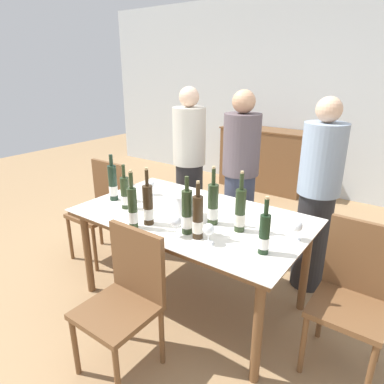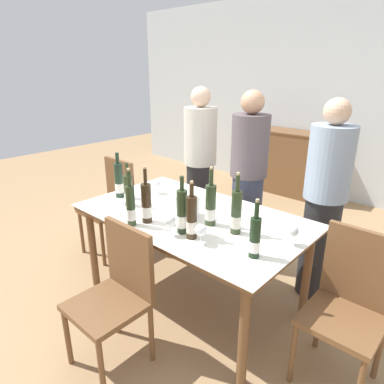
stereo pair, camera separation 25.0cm
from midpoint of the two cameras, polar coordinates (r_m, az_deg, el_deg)
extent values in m
plane|color=#A37F56|center=(2.95, 2.54, -17.39)|extent=(12.00, 12.00, 0.00)
cube|color=silver|center=(5.23, 26.32, 13.72)|extent=(8.00, 0.10, 2.80)
cube|color=brown|center=(5.37, 16.38, 4.79)|extent=(1.30, 0.44, 0.91)
cube|color=brown|center=(5.28, 16.87, 9.67)|extent=(1.34, 0.46, 0.02)
cylinder|color=brown|center=(3.01, -13.93, -9.11)|extent=(0.06, 0.06, 0.71)
cylinder|color=brown|center=(2.14, 12.19, -22.71)|extent=(0.06, 0.06, 0.71)
cylinder|color=brown|center=(3.47, -2.76, -4.43)|extent=(0.06, 0.06, 0.71)
cylinder|color=brown|center=(2.75, 21.12, -12.97)|extent=(0.06, 0.06, 0.71)
cube|color=brown|center=(2.57, 2.78, -4.32)|extent=(1.68, 0.98, 0.04)
cube|color=white|center=(2.56, 2.79, -3.90)|extent=(1.71, 1.01, 0.01)
cylinder|color=white|center=(2.49, 2.03, -2.34)|extent=(0.19, 0.19, 0.18)
cylinder|color=white|center=(2.46, 2.06, -0.52)|extent=(0.20, 0.20, 0.01)
cylinder|color=#28381E|center=(2.36, 6.15, -2.28)|extent=(0.07, 0.07, 0.29)
cylinder|color=white|center=(2.39, 6.10, -3.69)|extent=(0.08, 0.08, 0.08)
cylinder|color=#28381E|center=(2.29, 6.34, 2.38)|extent=(0.03, 0.03, 0.11)
cylinder|color=tan|center=(2.27, 6.40, 3.95)|extent=(0.02, 0.02, 0.02)
cylinder|color=#332314|center=(2.17, 3.24, -4.36)|extent=(0.07, 0.07, 0.28)
cylinder|color=silver|center=(2.19, 3.21, -5.84)|extent=(0.07, 0.07, 0.08)
cylinder|color=#332314|center=(2.10, 3.34, 0.25)|extent=(0.03, 0.03, 0.09)
cylinder|color=tan|center=(2.08, 3.37, 1.58)|extent=(0.02, 0.02, 0.02)
cylinder|color=#28381E|center=(2.36, -7.23, -2.37)|extent=(0.06, 0.06, 0.28)
cylinder|color=white|center=(2.39, -7.16, -3.77)|extent=(0.06, 0.06, 0.08)
cylinder|color=#28381E|center=(2.29, -7.44, 2.19)|extent=(0.03, 0.03, 0.11)
cylinder|color=tan|center=(2.28, -7.51, 3.70)|extent=(0.02, 0.02, 0.02)
cylinder|color=#1E3323|center=(2.90, -9.70, 1.88)|extent=(0.07, 0.07, 0.29)
cylinder|color=white|center=(2.92, -9.63, 0.67)|extent=(0.07, 0.07, 0.08)
cylinder|color=#1E3323|center=(2.85, -9.92, 5.55)|extent=(0.03, 0.03, 0.09)
cylinder|color=#28381E|center=(2.26, 10.54, -3.46)|extent=(0.07, 0.07, 0.29)
cylinder|color=silver|center=(2.29, 10.44, -4.94)|extent=(0.07, 0.07, 0.08)
cylinder|color=#28381E|center=(2.19, 10.87, 1.38)|extent=(0.03, 0.03, 0.11)
cylinder|color=tan|center=(2.17, 10.98, 2.96)|extent=(0.02, 0.02, 0.02)
cylinder|color=#28381E|center=(2.23, 1.54, -3.40)|extent=(0.07, 0.07, 0.30)
cylinder|color=white|center=(2.26, 1.53, -4.93)|extent=(0.07, 0.07, 0.08)
cylinder|color=#28381E|center=(2.16, 1.59, 1.39)|extent=(0.03, 0.03, 0.10)
cylinder|color=black|center=(2.02, 13.98, -7.50)|extent=(0.06, 0.06, 0.24)
cylinder|color=white|center=(2.05, 13.85, -8.83)|extent=(0.06, 0.06, 0.07)
cylinder|color=black|center=(1.95, 14.39, -3.03)|extent=(0.03, 0.03, 0.10)
cylinder|color=tan|center=(1.93, 14.54, -1.46)|extent=(0.02, 0.02, 0.02)
cylinder|color=#28381E|center=(2.71, -7.98, 0.18)|extent=(0.07, 0.07, 0.25)
cylinder|color=white|center=(2.73, -7.93, -0.90)|extent=(0.07, 0.07, 0.07)
cylinder|color=#28381E|center=(2.66, -8.16, 3.74)|extent=(0.02, 0.02, 0.10)
cylinder|color=#332314|center=(2.40, -4.67, -1.96)|extent=(0.07, 0.07, 0.28)
cylinder|color=white|center=(2.42, -4.63, -3.32)|extent=(0.07, 0.07, 0.08)
cylinder|color=#332314|center=(2.33, -4.80, 2.54)|extent=(0.02, 0.02, 0.11)
cylinder|color=tan|center=(2.31, -4.85, 4.05)|extent=(0.02, 0.02, 0.02)
cylinder|color=white|center=(2.16, 4.79, -8.67)|extent=(0.08, 0.08, 0.00)
cylinder|color=white|center=(2.14, 4.82, -7.83)|extent=(0.01, 0.01, 0.07)
sphere|color=white|center=(2.11, 4.87, -6.39)|extent=(0.08, 0.08, 0.08)
cylinder|color=white|center=(2.25, -0.41, -7.27)|extent=(0.07, 0.07, 0.00)
cylinder|color=white|center=(2.23, -0.42, -6.37)|extent=(0.01, 0.01, 0.07)
sphere|color=white|center=(2.21, -0.42, -4.93)|extent=(0.07, 0.07, 0.07)
cylinder|color=white|center=(2.99, -3.50, -0.21)|extent=(0.07, 0.07, 0.00)
cylinder|color=white|center=(2.98, -3.52, 0.40)|extent=(0.01, 0.01, 0.06)
sphere|color=white|center=(2.96, -3.54, 1.44)|extent=(0.07, 0.07, 0.07)
cylinder|color=white|center=(2.27, 19.26, -8.32)|extent=(0.07, 0.07, 0.00)
cylinder|color=white|center=(2.25, 19.35, -7.56)|extent=(0.01, 0.01, 0.06)
sphere|color=white|center=(2.23, 19.52, -6.22)|extent=(0.08, 0.08, 0.08)
cylinder|color=brown|center=(2.33, 19.74, -24.08)|extent=(0.03, 0.03, 0.42)
cylinder|color=brown|center=(2.60, 23.14, -19.22)|extent=(0.03, 0.03, 0.42)
cylinder|color=brown|center=(2.56, 31.46, -21.61)|extent=(0.03, 0.03, 0.42)
cube|color=brown|center=(2.29, 26.83, -18.61)|extent=(0.42, 0.42, 0.04)
cube|color=brown|center=(2.32, 29.19, -11.01)|extent=(0.42, 0.04, 0.48)
cylinder|color=brown|center=(3.61, -16.05, -6.58)|extent=(0.03, 0.03, 0.45)
cylinder|color=brown|center=(3.33, -12.57, -8.61)|extent=(0.03, 0.03, 0.45)
cylinder|color=brown|center=(3.79, -11.36, -4.84)|extent=(0.03, 0.03, 0.45)
cylinder|color=brown|center=(3.53, -7.70, -6.59)|extent=(0.03, 0.03, 0.45)
cube|color=brown|center=(3.46, -12.20, -3.03)|extent=(0.42, 0.42, 0.04)
cube|color=brown|center=(3.48, -9.96, 1.63)|extent=(0.42, 0.04, 0.46)
cylinder|color=brown|center=(2.41, -17.09, -22.20)|extent=(0.03, 0.03, 0.41)
cylinder|color=brown|center=(2.18, -11.33, -27.18)|extent=(0.03, 0.03, 0.41)
cylinder|color=brown|center=(2.56, -9.68, -18.60)|extent=(0.03, 0.03, 0.41)
cylinder|color=brown|center=(2.34, -3.52, -22.62)|extent=(0.03, 0.03, 0.41)
cube|color=brown|center=(2.22, -10.79, -18.26)|extent=(0.42, 0.42, 0.04)
cube|color=brown|center=(2.18, -7.14, -11.06)|extent=(0.42, 0.04, 0.45)
cylinder|color=#262628|center=(3.66, 3.27, -1.84)|extent=(0.28, 0.28, 0.86)
cylinder|color=beige|center=(3.46, 3.50, 9.24)|extent=(0.33, 0.33, 0.57)
sphere|color=beige|center=(3.41, 3.64, 15.55)|extent=(0.20, 0.20, 0.20)
cylinder|color=#383F56|center=(3.30, 11.10, -4.62)|extent=(0.28, 0.28, 0.88)
cylinder|color=#594C51|center=(3.08, 11.98, 7.51)|extent=(0.33, 0.33, 0.54)
sphere|color=tan|center=(3.02, 12.50, 14.42)|extent=(0.20, 0.20, 0.20)
cylinder|color=#262628|center=(3.03, 22.54, -8.49)|extent=(0.28, 0.28, 0.85)
cylinder|color=#8C9EB2|center=(2.78, 24.44, 4.40)|extent=(0.33, 0.33, 0.56)
sphere|color=#DBAD89|center=(2.72, 25.59, 12.02)|extent=(0.19, 0.19, 0.19)
camera|label=1|loc=(0.12, -87.14, 1.04)|focal=32.00mm
camera|label=2|loc=(0.12, 92.86, -1.04)|focal=32.00mm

